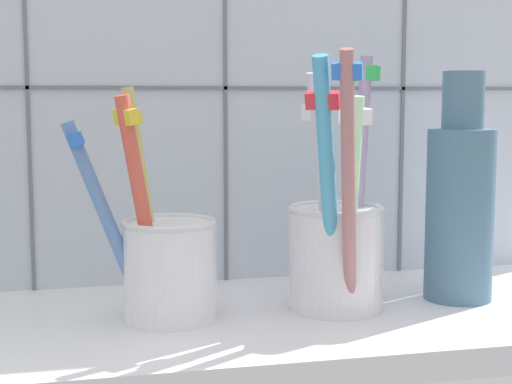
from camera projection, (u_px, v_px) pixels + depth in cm
name	position (u px, v px, depth cm)	size (l,w,h in cm)	color
counter_slab	(255.00, 327.00, 57.73)	(64.00, 22.00, 2.00)	silver
tile_wall_back	(223.00, 40.00, 66.73)	(64.00, 2.20, 45.00)	silver
toothbrush_cup_left	(166.00, 261.00, 55.28)	(10.65, 6.74, 16.44)	white
toothbrush_cup_right	(338.00, 243.00, 57.63)	(7.68, 10.96, 18.83)	white
ceramic_vase	(460.00, 202.00, 60.95)	(5.21, 5.21, 17.65)	slate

